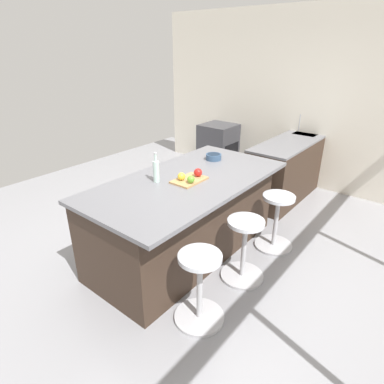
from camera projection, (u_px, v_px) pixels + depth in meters
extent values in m
plane|color=gray|center=(192.00, 251.00, 3.78)|extent=(7.34, 7.34, 0.00)
cube|color=silver|center=(302.00, 100.00, 5.20)|extent=(0.12, 5.46, 2.77)
cube|color=#38281E|center=(296.00, 164.00, 5.25)|extent=(2.39, 0.60, 0.86)
cube|color=slate|center=(300.00, 137.00, 5.07)|extent=(2.39, 0.60, 0.03)
cube|color=#38383D|center=(307.00, 136.00, 5.30)|extent=(0.44, 0.36, 0.12)
cylinder|color=#B7B7BC|center=(300.00, 123.00, 5.30)|extent=(0.02, 0.02, 0.28)
cube|color=#38383D|center=(218.00, 147.00, 6.13)|extent=(0.60, 0.60, 0.86)
cube|color=black|center=(232.00, 152.00, 5.98)|extent=(0.44, 0.01, 0.32)
cube|color=#38281E|center=(185.00, 217.00, 3.61)|extent=(2.22, 0.97, 0.87)
cube|color=slate|center=(188.00, 181.00, 3.39)|extent=(2.28, 1.17, 0.04)
cylinder|color=#B7B7BC|center=(273.00, 245.00, 3.86)|extent=(0.44, 0.44, 0.03)
cylinder|color=#B7B7BC|center=(276.00, 222.00, 3.73)|extent=(0.05, 0.05, 0.61)
cylinder|color=silver|center=(279.00, 197.00, 3.60)|extent=(0.36, 0.36, 0.04)
cylinder|color=#B7B7BC|center=(242.00, 275.00, 3.35)|extent=(0.44, 0.44, 0.03)
cylinder|color=#B7B7BC|center=(244.00, 251.00, 3.22)|extent=(0.05, 0.05, 0.61)
cylinder|color=silver|center=(246.00, 222.00, 3.08)|extent=(0.36, 0.36, 0.04)
cylinder|color=#B7B7BC|center=(199.00, 317.00, 2.83)|extent=(0.44, 0.44, 0.03)
cylinder|color=#B7B7BC|center=(200.00, 289.00, 2.71)|extent=(0.05, 0.05, 0.61)
cylinder|color=silver|center=(200.00, 257.00, 2.57)|extent=(0.36, 0.36, 0.04)
cube|color=tan|center=(189.00, 180.00, 3.33)|extent=(0.36, 0.24, 0.02)
sphere|color=red|center=(198.00, 172.00, 3.38)|extent=(0.09, 0.09, 0.09)
sphere|color=gold|center=(181.00, 176.00, 3.29)|extent=(0.08, 0.08, 0.08)
sphere|color=#609E2D|center=(191.00, 179.00, 3.22)|extent=(0.08, 0.08, 0.08)
cylinder|color=silver|center=(156.00, 172.00, 3.27)|extent=(0.06, 0.06, 0.22)
cylinder|color=silver|center=(156.00, 157.00, 3.21)|extent=(0.03, 0.03, 0.08)
cylinder|color=#B7B7BC|center=(155.00, 153.00, 3.19)|extent=(0.03, 0.03, 0.02)
cylinder|color=#334C6B|center=(214.00, 157.00, 3.94)|extent=(0.19, 0.19, 0.07)
cylinder|color=#192635|center=(214.00, 156.00, 3.94)|extent=(0.16, 0.16, 0.04)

